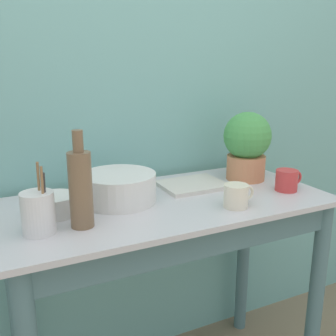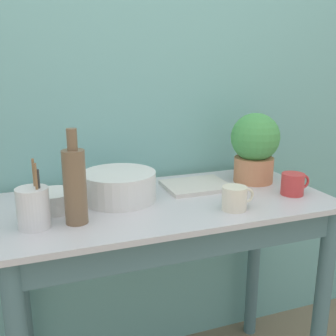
{
  "view_description": "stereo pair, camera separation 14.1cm",
  "coord_description": "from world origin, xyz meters",
  "px_view_note": "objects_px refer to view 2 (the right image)",
  "views": [
    {
      "loc": [
        -0.6,
        -0.94,
        1.36
      ],
      "look_at": [
        0.0,
        0.29,
        1.0
      ],
      "focal_mm": 42.0,
      "sensor_mm": 36.0,
      "label": 1
    },
    {
      "loc": [
        -0.47,
        -0.99,
        1.36
      ],
      "look_at": [
        0.0,
        0.29,
        1.0
      ],
      "focal_mm": 42.0,
      "sensor_mm": 36.0,
      "label": 2
    }
  ],
  "objects_px": {
    "tray_board": "(196,186)",
    "mug_red": "(293,184)",
    "mug_cream": "(235,198)",
    "bottle_tall": "(75,185)",
    "bowl_wash_large": "(119,186)",
    "potted_plant": "(255,146)",
    "bowl_small_enamel_white": "(55,201)",
    "utensil_cup": "(33,207)"
  },
  "relations": [
    {
      "from": "potted_plant",
      "to": "mug_red",
      "type": "distance_m",
      "value": 0.23
    },
    {
      "from": "bowl_small_enamel_white",
      "to": "bottle_tall",
      "type": "bearing_deg",
      "value": -68.22
    },
    {
      "from": "potted_plant",
      "to": "tray_board",
      "type": "distance_m",
      "value": 0.3
    },
    {
      "from": "bowl_wash_large",
      "to": "bottle_tall",
      "type": "xyz_separation_m",
      "value": [
        -0.17,
        -0.17,
        0.07
      ]
    },
    {
      "from": "mug_red",
      "to": "utensil_cup",
      "type": "distance_m",
      "value": 0.93
    },
    {
      "from": "bowl_wash_large",
      "to": "tray_board",
      "type": "bearing_deg",
      "value": 6.26
    },
    {
      "from": "bottle_tall",
      "to": "tray_board",
      "type": "distance_m",
      "value": 0.55
    },
    {
      "from": "bottle_tall",
      "to": "potted_plant",
      "type": "bearing_deg",
      "value": 14.53
    },
    {
      "from": "potted_plant",
      "to": "mug_red",
      "type": "xyz_separation_m",
      "value": [
        0.05,
        -0.2,
        -0.11
      ]
    },
    {
      "from": "bottle_tall",
      "to": "mug_red",
      "type": "xyz_separation_m",
      "value": [
        0.81,
        -0.0,
        -0.08
      ]
    },
    {
      "from": "tray_board",
      "to": "potted_plant",
      "type": "bearing_deg",
      "value": -1.04
    },
    {
      "from": "potted_plant",
      "to": "bowl_small_enamel_white",
      "type": "distance_m",
      "value": 0.82
    },
    {
      "from": "utensil_cup",
      "to": "bottle_tall",
      "type": "bearing_deg",
      "value": -3.89
    },
    {
      "from": "utensil_cup",
      "to": "tray_board",
      "type": "relative_size",
      "value": 0.84
    },
    {
      "from": "bowl_wash_large",
      "to": "mug_red",
      "type": "distance_m",
      "value": 0.66
    },
    {
      "from": "utensil_cup",
      "to": "mug_red",
      "type": "bearing_deg",
      "value": -0.67
    },
    {
      "from": "bottle_tall",
      "to": "mug_cream",
      "type": "relative_size",
      "value": 2.53
    },
    {
      "from": "bottle_tall",
      "to": "utensil_cup",
      "type": "distance_m",
      "value": 0.14
    },
    {
      "from": "bowl_small_enamel_white",
      "to": "tray_board",
      "type": "bearing_deg",
      "value": 6.43
    },
    {
      "from": "mug_cream",
      "to": "mug_red",
      "type": "bearing_deg",
      "value": 12.88
    },
    {
      "from": "utensil_cup",
      "to": "potted_plant",
      "type": "bearing_deg",
      "value": 12.01
    },
    {
      "from": "mug_red",
      "to": "mug_cream",
      "type": "xyz_separation_m",
      "value": [
        -0.29,
        -0.07,
        -0.0
      ]
    },
    {
      "from": "mug_cream",
      "to": "bowl_small_enamel_white",
      "type": "bearing_deg",
      "value": 160.3
    },
    {
      "from": "bottle_tall",
      "to": "bowl_wash_large",
      "type": "bearing_deg",
      "value": 43.57
    },
    {
      "from": "mug_cream",
      "to": "potted_plant",
      "type": "bearing_deg",
      "value": 48.25
    },
    {
      "from": "potted_plant",
      "to": "utensil_cup",
      "type": "relative_size",
      "value": 1.36
    },
    {
      "from": "bowl_small_enamel_white",
      "to": "mug_red",
      "type": "bearing_deg",
      "value": -9.28
    },
    {
      "from": "bowl_wash_large",
      "to": "mug_cream",
      "type": "xyz_separation_m",
      "value": [
        0.35,
        -0.23,
        -0.01
      ]
    },
    {
      "from": "bowl_wash_large",
      "to": "bottle_tall",
      "type": "bearing_deg",
      "value": -136.43
    },
    {
      "from": "bowl_small_enamel_white",
      "to": "mug_cream",
      "type": "bearing_deg",
      "value": -19.7
    },
    {
      "from": "bowl_wash_large",
      "to": "bowl_small_enamel_white",
      "type": "relative_size",
      "value": 1.86
    },
    {
      "from": "mug_red",
      "to": "bowl_small_enamel_white",
      "type": "height_order",
      "value": "mug_red"
    },
    {
      "from": "bowl_wash_large",
      "to": "potted_plant",
      "type": "bearing_deg",
      "value": 3.03
    },
    {
      "from": "bowl_wash_large",
      "to": "tray_board",
      "type": "height_order",
      "value": "bowl_wash_large"
    },
    {
      "from": "bottle_tall",
      "to": "tray_board",
      "type": "height_order",
      "value": "bottle_tall"
    },
    {
      "from": "mug_red",
      "to": "utensil_cup",
      "type": "xyz_separation_m",
      "value": [
        -0.93,
        0.01,
        0.02
      ]
    },
    {
      "from": "potted_plant",
      "to": "bowl_wash_large",
      "type": "distance_m",
      "value": 0.59
    },
    {
      "from": "tray_board",
      "to": "mug_red",
      "type": "bearing_deg",
      "value": -33.28
    },
    {
      "from": "utensil_cup",
      "to": "tray_board",
      "type": "xyz_separation_m",
      "value": [
        0.62,
        0.19,
        -0.06
      ]
    },
    {
      "from": "potted_plant",
      "to": "bottle_tall",
      "type": "height_order",
      "value": "bottle_tall"
    },
    {
      "from": "bowl_wash_large",
      "to": "mug_cream",
      "type": "distance_m",
      "value": 0.42
    },
    {
      "from": "potted_plant",
      "to": "utensil_cup",
      "type": "bearing_deg",
      "value": -167.99
    }
  ]
}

